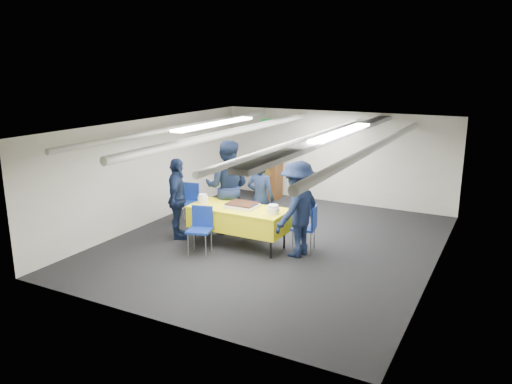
% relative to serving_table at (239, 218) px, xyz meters
% --- Properties ---
extents(ground, '(7.00, 7.00, 0.00)m').
position_rel_serving_table_xyz_m(ground, '(0.53, 0.45, -0.56)').
color(ground, black).
rests_on(ground, ground).
extents(room_shell, '(6.00, 7.00, 2.30)m').
position_rel_serving_table_xyz_m(room_shell, '(0.63, 0.85, 1.25)').
color(room_shell, silver).
rests_on(room_shell, ground).
extents(serving_table, '(1.90, 0.82, 0.77)m').
position_rel_serving_table_xyz_m(serving_table, '(0.00, 0.00, 0.00)').
color(serving_table, black).
rests_on(serving_table, ground).
extents(sheet_cake, '(0.56, 0.44, 0.10)m').
position_rel_serving_table_xyz_m(sheet_cake, '(0.06, 0.03, 0.26)').
color(sheet_cake, white).
rests_on(sheet_cake, serving_table).
extents(plate_stack_left, '(0.20, 0.20, 0.18)m').
position_rel_serving_table_xyz_m(plate_stack_left, '(-0.77, -0.05, 0.29)').
color(plate_stack_left, white).
rests_on(plate_stack_left, serving_table).
extents(plate_stack_right, '(0.23, 0.23, 0.17)m').
position_rel_serving_table_xyz_m(plate_stack_right, '(0.76, -0.05, 0.29)').
color(plate_stack_right, white).
rests_on(plate_stack_right, serving_table).
extents(podium, '(0.62, 0.53, 1.25)m').
position_rel_serving_table_xyz_m(podium, '(-1.07, 3.49, 0.05)').
color(podium, brown).
rests_on(podium, ground).
extents(chair_near, '(0.52, 0.52, 0.87)m').
position_rel_serving_table_xyz_m(chair_near, '(-0.46, -0.61, -0.03)').
color(chair_near, gray).
rests_on(chair_near, ground).
extents(chair_right, '(0.49, 0.49, 0.87)m').
position_rel_serving_table_xyz_m(chair_right, '(1.29, 0.37, -0.03)').
color(chair_right, gray).
rests_on(chair_right, ground).
extents(chair_left, '(0.50, 0.50, 0.87)m').
position_rel_serving_table_xyz_m(chair_left, '(-1.74, 0.82, -0.03)').
color(chair_left, gray).
rests_on(chair_left, ground).
extents(sailor_a, '(0.60, 0.39, 1.63)m').
position_rel_serving_table_xyz_m(sailor_a, '(0.14, 0.63, 0.26)').
color(sailor_a, black).
rests_on(sailor_a, ground).
extents(sailor_b, '(1.13, 0.99, 1.94)m').
position_rel_serving_table_xyz_m(sailor_b, '(-0.61, 0.61, 0.41)').
color(sailor_b, black).
rests_on(sailor_b, ground).
extents(sailor_c, '(0.78, 1.03, 1.63)m').
position_rel_serving_table_xyz_m(sailor_c, '(-1.31, -0.16, 0.26)').
color(sailor_c, black).
rests_on(sailor_c, ground).
extents(sailor_d, '(0.87, 1.24, 1.76)m').
position_rel_serving_table_xyz_m(sailor_d, '(1.19, 0.09, 0.32)').
color(sailor_d, black).
rests_on(sailor_d, ground).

